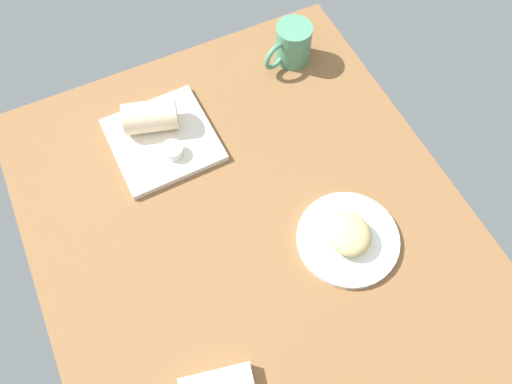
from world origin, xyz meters
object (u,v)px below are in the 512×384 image
object	(u,v)px
breakfast_wrap	(151,116)
sauce_cup	(173,150)
coffee_mug	(292,44)
square_plate	(163,140)
round_plate	(348,239)
scone_pastry	(349,234)

from	to	relation	value
breakfast_wrap	sauce_cup	bearing A→B (deg)	-154.37
breakfast_wrap	coffee_mug	xyz separation A→B (cm)	(-5.82, 39.20, 0.02)
sauce_cup	square_plate	bearing A→B (deg)	-170.64
square_plate	breakfast_wrap	size ratio (longest dim) A/B	1.90
square_plate	sauce_cup	world-z (taller)	sauce_cup
coffee_mug	round_plate	bearing A→B (deg)	-13.83
round_plate	coffee_mug	size ratio (longest dim) A/B	1.54
square_plate	breakfast_wrap	xyz separation A→B (cm)	(-4.08, -0.67, 4.38)
square_plate	breakfast_wrap	distance (cm)	6.02
round_plate	coffee_mug	world-z (taller)	coffee_mug
round_plate	scone_pastry	world-z (taller)	scone_pastry
scone_pastry	square_plate	world-z (taller)	scone_pastry
coffee_mug	square_plate	bearing A→B (deg)	-75.59
square_plate	sauce_cup	xyz separation A→B (cm)	(5.10, 0.84, 2.10)
sauce_cup	coffee_mug	distance (cm)	40.62
scone_pastry	coffee_mug	distance (cm)	51.55
scone_pastry	coffee_mug	xyz separation A→B (cm)	(-49.97, 12.55, 1.45)
round_plate	scone_pastry	xyz separation A→B (cm)	(0.18, -0.30, 3.05)
round_plate	square_plate	xyz separation A→B (cm)	(-39.90, -26.27, 0.10)
round_plate	square_plate	bearing A→B (deg)	-146.64
scone_pastry	sauce_cup	distance (cm)	43.08
breakfast_wrap	coffee_mug	distance (cm)	39.63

